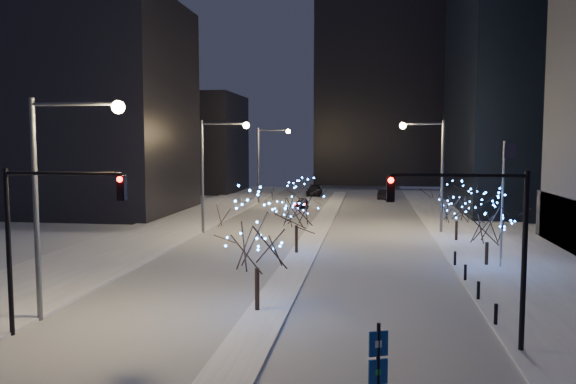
% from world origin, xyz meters
% --- Properties ---
extents(ground, '(160.00, 160.00, 0.00)m').
position_xyz_m(ground, '(0.00, 0.00, 0.00)').
color(ground, white).
rests_on(ground, ground).
extents(road, '(20.00, 130.00, 0.02)m').
position_xyz_m(road, '(0.00, 35.00, 0.01)').
color(road, '#9DA1AB').
rests_on(road, ground).
extents(median, '(2.00, 80.00, 0.15)m').
position_xyz_m(median, '(0.00, 30.00, 0.07)').
color(median, white).
rests_on(median, ground).
extents(east_sidewalk, '(10.00, 90.00, 0.15)m').
position_xyz_m(east_sidewalk, '(15.00, 20.00, 0.07)').
color(east_sidewalk, white).
rests_on(east_sidewalk, ground).
extents(west_sidewalk, '(8.00, 90.00, 0.15)m').
position_xyz_m(west_sidewalk, '(-14.00, 20.00, 0.07)').
color(west_sidewalk, white).
rests_on(west_sidewalk, ground).
extents(filler_west_near, '(22.00, 18.00, 24.00)m').
position_xyz_m(filler_west_near, '(-28.00, 40.00, 12.00)').
color(filler_west_near, black).
rests_on(filler_west_near, ground).
extents(filler_west_far, '(18.00, 16.00, 16.00)m').
position_xyz_m(filler_west_far, '(-26.00, 70.00, 8.00)').
color(filler_west_far, black).
rests_on(filler_west_far, ground).
extents(horizon_block, '(24.00, 14.00, 42.00)m').
position_xyz_m(horizon_block, '(6.00, 92.00, 21.00)').
color(horizon_block, black).
rests_on(horizon_block, ground).
extents(street_lamp_w_near, '(4.40, 0.56, 10.00)m').
position_xyz_m(street_lamp_w_near, '(-8.94, 2.00, 6.50)').
color(street_lamp_w_near, '#595E66').
rests_on(street_lamp_w_near, ground).
extents(street_lamp_w_mid, '(4.40, 0.56, 10.00)m').
position_xyz_m(street_lamp_w_mid, '(-8.94, 27.00, 6.50)').
color(street_lamp_w_mid, '#595E66').
rests_on(street_lamp_w_mid, ground).
extents(street_lamp_w_far, '(4.40, 0.56, 10.00)m').
position_xyz_m(street_lamp_w_far, '(-8.94, 52.00, 6.50)').
color(street_lamp_w_far, '#595E66').
rests_on(street_lamp_w_far, ground).
extents(street_lamp_east, '(3.90, 0.56, 10.00)m').
position_xyz_m(street_lamp_east, '(10.08, 30.00, 6.45)').
color(street_lamp_east, '#595E66').
rests_on(street_lamp_east, ground).
extents(traffic_signal_west, '(5.26, 0.43, 7.00)m').
position_xyz_m(traffic_signal_west, '(-8.44, -0.00, 4.76)').
color(traffic_signal_west, black).
rests_on(traffic_signal_west, ground).
extents(traffic_signal_east, '(5.26, 0.43, 7.00)m').
position_xyz_m(traffic_signal_east, '(8.94, 1.00, 4.76)').
color(traffic_signal_east, black).
rests_on(traffic_signal_east, ground).
extents(flagpoles, '(1.35, 2.60, 8.00)m').
position_xyz_m(flagpoles, '(13.37, 17.25, 4.80)').
color(flagpoles, silver).
rests_on(flagpoles, east_sidewalk).
extents(bollards, '(0.16, 12.16, 0.90)m').
position_xyz_m(bollards, '(10.20, 10.00, 0.60)').
color(bollards, black).
rests_on(bollards, east_sidewalk).
extents(car_near, '(1.74, 3.82, 1.27)m').
position_xyz_m(car_near, '(-3.59, 47.51, 0.64)').
color(car_near, black).
rests_on(car_near, ground).
extents(car_mid, '(1.93, 4.19, 1.33)m').
position_xyz_m(car_mid, '(6.65, 60.46, 0.67)').
color(car_mid, black).
rests_on(car_mid, ground).
extents(car_far, '(2.22, 5.32, 1.54)m').
position_xyz_m(car_far, '(-3.77, 64.51, 0.77)').
color(car_far, black).
rests_on(car_far, ground).
extents(holiday_tree_median_near, '(5.52, 5.52, 5.71)m').
position_xyz_m(holiday_tree_median_near, '(-0.50, 4.56, 3.83)').
color(holiday_tree_median_near, black).
rests_on(holiday_tree_median_near, median).
extents(holiday_tree_median_far, '(5.27, 5.27, 5.26)m').
position_xyz_m(holiday_tree_median_far, '(-0.50, 18.71, 3.61)').
color(holiday_tree_median_far, black).
rests_on(holiday_tree_median_far, median).
extents(holiday_tree_plaza_near, '(4.59, 4.59, 4.71)m').
position_xyz_m(holiday_tree_plaza_near, '(12.25, 16.46, 3.09)').
color(holiday_tree_plaza_near, black).
rests_on(holiday_tree_plaza_near, east_sidewalk).
extents(holiday_tree_plaza_far, '(4.38, 4.38, 5.02)m').
position_xyz_m(holiday_tree_plaza_far, '(11.70, 25.77, 3.28)').
color(holiday_tree_plaza_far, black).
rests_on(holiday_tree_plaza_far, east_sidewalk).
extents(wayfinding_sign, '(0.53, 0.29, 3.10)m').
position_xyz_m(wayfinding_sign, '(5.00, -5.72, 1.90)').
color(wayfinding_sign, black).
rests_on(wayfinding_sign, ground).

